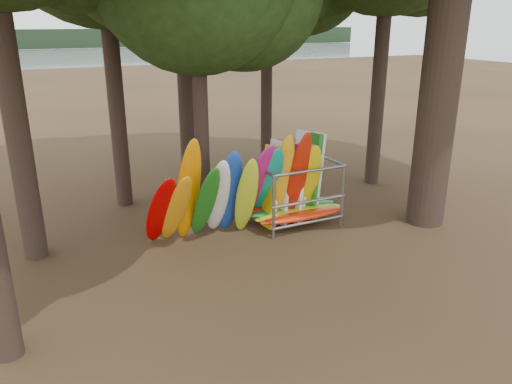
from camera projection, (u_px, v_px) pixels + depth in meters
name	position (u px, v px, depth m)	size (l,w,h in m)	color
ground	(290.00, 258.00, 12.99)	(120.00, 120.00, 0.00)	#47331E
lake	(61.00, 68.00, 64.08)	(160.00, 160.00, 0.00)	gray
far_shore	(36.00, 39.00, 106.01)	(160.00, 4.00, 4.00)	black
kayak_row	(239.00, 191.00, 13.99)	(5.37, 2.15, 3.21)	#B90001
storage_rack	(296.00, 195.00, 14.96)	(2.97, 1.56, 2.84)	gray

